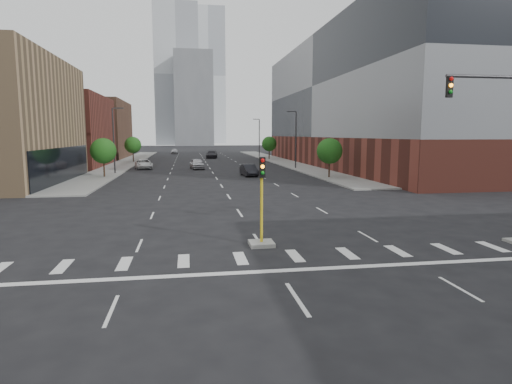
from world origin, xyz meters
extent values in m
plane|color=black|center=(0.00, 0.00, 0.00)|extent=(400.00, 400.00, 0.00)
cube|color=gray|center=(-15.00, 74.00, 0.07)|extent=(5.00, 92.00, 0.15)
cube|color=gray|center=(15.00, 74.00, 0.07)|extent=(5.00, 92.00, 0.15)
cube|color=brown|center=(-27.50, 66.00, 6.00)|extent=(20.00, 22.00, 12.00)
cube|color=brown|center=(-27.50, 92.00, 6.50)|extent=(20.00, 24.00, 13.00)
cube|color=brown|center=(29.50, 60.00, 2.50)|extent=(24.00, 70.00, 5.00)
cube|color=slate|center=(29.50, 60.00, 13.50)|extent=(24.00, 70.00, 17.00)
cube|color=#B2B7BC|center=(-8.00, 220.00, 35.00)|extent=(22.00, 22.00, 70.00)
cube|color=#B2B7BC|center=(10.00, 260.00, 40.00)|extent=(20.00, 20.00, 80.00)
cube|color=slate|center=(0.00, 200.00, 22.00)|extent=(18.00, 18.00, 44.00)
cube|color=#999993|center=(0.00, 9.00, 0.10)|extent=(1.20, 1.20, 0.20)
cylinder|color=gold|center=(0.00, 9.00, 1.80)|extent=(0.14, 0.14, 3.20)
cube|color=black|center=(0.00, 8.82, 3.90)|extent=(0.28, 0.18, 1.00)
sphere|color=red|center=(0.00, 8.72, 4.25)|extent=(0.18, 0.18, 0.18)
sphere|color=orange|center=(0.00, 8.72, 3.95)|extent=(0.18, 0.18, 0.18)
sphere|color=#0C7F19|center=(0.00, 8.72, 3.65)|extent=(0.18, 0.18, 0.18)
cylinder|color=#2D2D30|center=(11.00, 7.50, 8.20)|extent=(5.00, 0.16, 0.16)
cube|color=black|center=(8.70, 7.50, 7.70)|extent=(0.28, 0.18, 1.00)
sphere|color=red|center=(8.70, 7.38, 8.05)|extent=(0.18, 0.18, 0.18)
sphere|color=orange|center=(8.70, 7.38, 7.75)|extent=(0.18, 0.18, 0.18)
sphere|color=#0C7F19|center=(8.70, 7.38, 7.45)|extent=(0.18, 0.18, 0.18)
cylinder|color=#2D2D30|center=(13.50, 55.00, 4.50)|extent=(0.20, 0.20, 9.00)
cube|color=#2D2D30|center=(12.70, 55.00, 9.00)|extent=(1.40, 0.22, 0.15)
cylinder|color=#2D2D30|center=(13.50, 90.00, 4.50)|extent=(0.20, 0.20, 9.00)
cube|color=#2D2D30|center=(12.70, 90.00, 9.00)|extent=(1.40, 0.22, 0.15)
cylinder|color=#2D2D30|center=(-13.50, 50.00, 4.50)|extent=(0.20, 0.20, 9.00)
cube|color=#2D2D30|center=(-12.70, 50.00, 9.00)|extent=(1.40, 0.22, 0.15)
cylinder|color=#382619|center=(-14.00, 45.00, 1.02)|extent=(0.20, 0.20, 1.75)
sphere|color=#154612|center=(-14.00, 45.00, 3.40)|extent=(3.20, 3.20, 3.20)
cylinder|color=#382619|center=(-14.00, 75.00, 1.02)|extent=(0.20, 0.20, 1.75)
sphere|color=#154612|center=(-14.00, 75.00, 3.40)|extent=(3.20, 3.20, 3.20)
cylinder|color=#382619|center=(14.00, 40.00, 1.02)|extent=(0.20, 0.20, 1.75)
sphere|color=#154612|center=(14.00, 40.00, 3.40)|extent=(3.20, 3.20, 3.20)
cylinder|color=#382619|center=(14.00, 80.00, 1.02)|extent=(0.20, 0.20, 1.75)
sphere|color=#154612|center=(14.00, 80.00, 3.40)|extent=(3.20, 3.20, 3.20)
imported|color=silver|center=(-2.08, 56.93, 0.84)|extent=(2.46, 5.09, 1.68)
imported|color=black|center=(4.45, 44.42, 0.77)|extent=(2.04, 4.80, 1.54)
imported|color=white|center=(-10.50, 58.86, 0.76)|extent=(3.43, 5.83, 1.52)
imported|color=black|center=(2.00, 87.84, 0.85)|extent=(3.09, 6.11, 1.70)
imported|color=#B9B9BE|center=(-7.09, 110.69, 0.74)|extent=(1.97, 4.45, 1.49)
camera|label=1|loc=(-3.54, -11.35, 5.49)|focal=30.00mm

